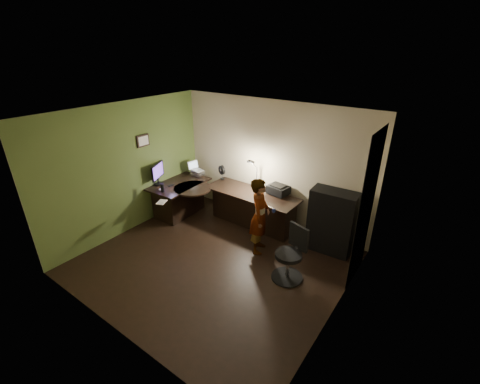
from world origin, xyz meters
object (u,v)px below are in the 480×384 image
Objects in this scene: desk_right at (251,209)px; person at (260,216)px; office_chair at (289,255)px; cabinet at (331,222)px; monitor at (158,176)px; desk_left at (180,199)px.

person is at bearing -46.23° from desk_right.
desk_right is 1.89m from office_chair.
cabinet reaches higher than monitor.
cabinet is at bearing -9.88° from monitor.
cabinet is 1.26m from office_chair.
monitor reaches higher than office_chair.
monitor is 3.53m from office_chair.
desk_left is 0.90× the size of person.
desk_left is 1.40× the size of office_chair.
monitor is at bearing -168.69° from cabinet.
person is (-0.85, 0.42, 0.27)m from office_chair.
office_chair is 0.64× the size of person.
cabinet reaches higher than desk_left.
desk_right is 1.03m from person.
desk_left is 3.47m from cabinet.
desk_left is 2.51× the size of monitor.
person reaches higher than monitor.
cabinet is at bearing 4.05° from desk_right.
desk_left is at bearing 64.29° from person.
cabinet is 3.87m from monitor.
monitor is 0.36× the size of person.
cabinet is (3.40, 0.63, 0.24)m from desk_left.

